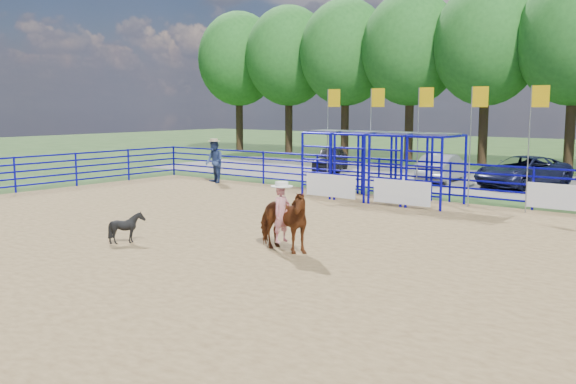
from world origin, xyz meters
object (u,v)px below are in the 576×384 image
object	(u,v)px
horse_and_rider	(282,216)
calf	(127,228)
car_a	(330,159)
spectator_cowboy	(214,161)
car_b	(443,168)
car_c	(523,171)

from	to	relation	value
horse_and_rider	calf	distance (m)	4.14
horse_and_rider	car_a	xyz separation A→B (m)	(-10.18, 17.06, -0.23)
car_a	spectator_cowboy	bearing A→B (deg)	-120.65
car_b	car_c	world-z (taller)	car_c
car_c	car_a	bearing A→B (deg)	-166.28
spectator_cowboy	car_a	size ratio (longest dim) A/B	0.53
car_a	car_b	size ratio (longest dim) A/B	0.97
car_b	car_c	bearing A→B (deg)	178.77
horse_and_rider	car_b	distance (m)	16.49
calf	car_c	xyz separation A→B (m)	(4.17, 18.21, 0.25)
calf	car_c	world-z (taller)	car_c
spectator_cowboy	car_b	bearing A→B (deg)	41.96
horse_and_rider	spectator_cowboy	world-z (taller)	horse_and_rider
car_a	car_c	distance (m)	10.63
horse_and_rider	car_c	size ratio (longest dim) A/B	0.50
calf	car_a	size ratio (longest dim) A/B	0.21
calf	car_b	xyz separation A→B (m)	(0.55, 17.90, 0.23)
car_a	car_c	xyz separation A→B (m)	(10.61, -0.58, 0.02)
horse_and_rider	car_a	world-z (taller)	horse_and_rider
horse_and_rider	car_b	xyz separation A→B (m)	(-3.19, 16.18, -0.23)
calf	car_a	distance (m)	19.86
car_c	horse_and_rider	bearing A→B (deg)	-74.67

